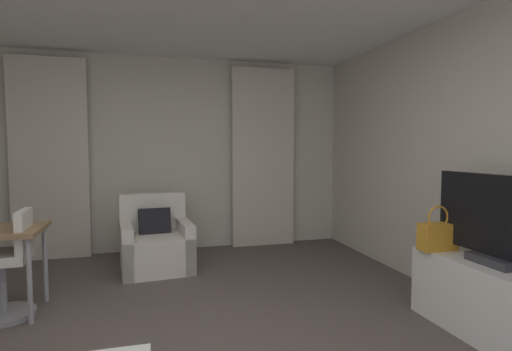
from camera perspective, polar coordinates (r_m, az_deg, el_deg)
wall_window at (r=5.53m, az=-13.15°, el=2.96°), size 5.12×0.06×2.60m
wall_right at (r=3.70m, az=32.32°, el=2.01°), size 0.06×6.12×2.60m
curtain_left_panel at (r=5.53m, az=-27.49°, el=2.10°), size 0.90×0.06×2.50m
curtain_right_panel at (r=5.63m, az=1.06°, el=2.57°), size 0.90×0.06×2.50m
armchair at (r=4.75m, az=-14.18°, el=-9.62°), size 0.83×0.83×0.85m
desk_chair at (r=3.90m, az=-32.08°, el=-11.40°), size 0.48×0.48×0.88m
tv_console at (r=3.44m, az=31.35°, el=-15.48°), size 0.45×1.31×0.55m
tv_flatscreen at (r=3.32m, az=31.22°, el=-5.77°), size 0.20×1.08×0.65m
handbag_primary at (r=3.61m, az=24.62°, el=-7.83°), size 0.30×0.14×0.37m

